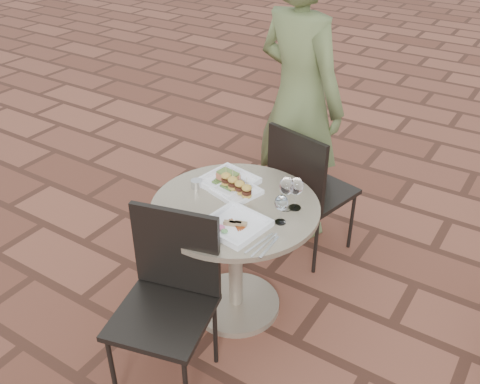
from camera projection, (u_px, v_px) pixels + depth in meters
The scene contains 13 objects.
ground at pixel (233, 312), 3.17m from camera, with size 60.00×60.00×0.00m, color brown.
cafe_table at pixel (235, 242), 2.96m from camera, with size 0.90×0.90×0.73m.
chair_far at pixel (306, 183), 3.36m from camera, with size 0.53×0.53×0.93m.
chair_near at pixel (169, 288), 2.54m from camera, with size 0.54×0.54×0.93m.
diner at pixel (299, 101), 3.45m from camera, with size 0.70×0.46×1.91m, color #505C32.
plate_salmon at pixel (228, 181), 3.00m from camera, with size 0.31×0.31×0.07m.
plate_sliders at pixel (236, 188), 2.91m from camera, with size 0.27×0.27×0.14m.
plate_tuna at pixel (235, 224), 2.65m from camera, with size 0.31×0.31×0.03m.
wine_glass_right at pixel (281, 204), 2.63m from camera, with size 0.07×0.07×0.16m.
wine_glass_mid at pixel (287, 187), 2.73m from camera, with size 0.08×0.08×0.19m.
wine_glass_far at pixel (296, 187), 2.73m from camera, with size 0.08×0.08×0.18m.
steel_ramekin at pixel (196, 184), 2.96m from camera, with size 0.06×0.06×0.05m, color silver.
cutlery_set at pixel (264, 245), 2.53m from camera, with size 0.10×0.22×0.00m, color silver, non-canonical shape.
Camera 1 is at (1.29, -1.91, 2.29)m, focal length 40.00 mm.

